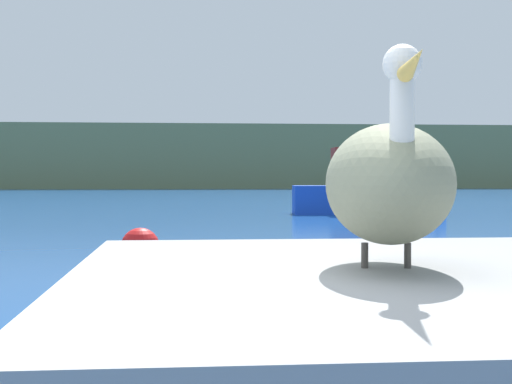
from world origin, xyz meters
The scene contains 5 objects.
hillside_backdrop centered at (0.00, 73.87, 3.00)m, with size 140.00×12.47×6.01m, color #6B7A51.
pier_dock centered at (1.26, 0.34, 0.44)m, with size 2.60×3.09×0.88m, color #989898.
pelican centered at (1.26, 0.33, 1.24)m, with size 0.65×1.36×0.86m.
fishing_boat_blue centered at (6.34, 22.05, 0.82)m, with size 4.93×1.68×5.05m.
mooring_buoy centered at (-0.18, 7.98, 0.27)m, with size 0.54×0.54×0.54m, color red.
Camera 1 is at (0.43, -2.77, 1.27)m, focal length 54.18 mm.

